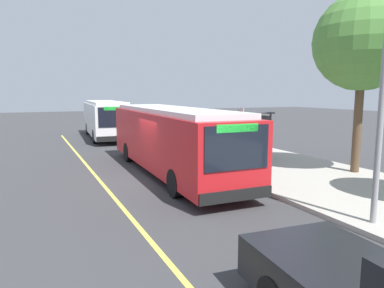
{
  "coord_description": "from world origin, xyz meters",
  "views": [
    {
      "loc": [
        13.85,
        -4.74,
        3.59
      ],
      "look_at": [
        1.66,
        0.95,
        1.64
      ],
      "focal_mm": 32.97,
      "sensor_mm": 36.0,
      "label": 1
    }
  ],
  "objects_px": {
    "transit_bus_second": "(105,118)",
    "route_sign_post": "(241,130)",
    "waiting_bench": "(248,148)",
    "transit_bus_main": "(171,138)"
  },
  "relations": [
    {
      "from": "transit_bus_second",
      "to": "waiting_bench",
      "type": "height_order",
      "value": "transit_bus_second"
    },
    {
      "from": "route_sign_post",
      "to": "waiting_bench",
      "type": "bearing_deg",
      "value": 140.2
    },
    {
      "from": "transit_bus_main",
      "to": "transit_bus_second",
      "type": "distance_m",
      "value": 14.24
    },
    {
      "from": "transit_bus_main",
      "to": "route_sign_post",
      "type": "height_order",
      "value": "same"
    },
    {
      "from": "transit_bus_second",
      "to": "waiting_bench",
      "type": "distance_m",
      "value": 13.83
    },
    {
      "from": "transit_bus_second",
      "to": "route_sign_post",
      "type": "relative_size",
      "value": 3.71
    },
    {
      "from": "transit_bus_second",
      "to": "waiting_bench",
      "type": "bearing_deg",
      "value": 22.08
    },
    {
      "from": "transit_bus_second",
      "to": "route_sign_post",
      "type": "distance_m",
      "value": 15.79
    },
    {
      "from": "route_sign_post",
      "to": "transit_bus_second",
      "type": "bearing_deg",
      "value": -169.39
    },
    {
      "from": "waiting_bench",
      "to": "route_sign_post",
      "type": "distance_m",
      "value": 3.8
    }
  ]
}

